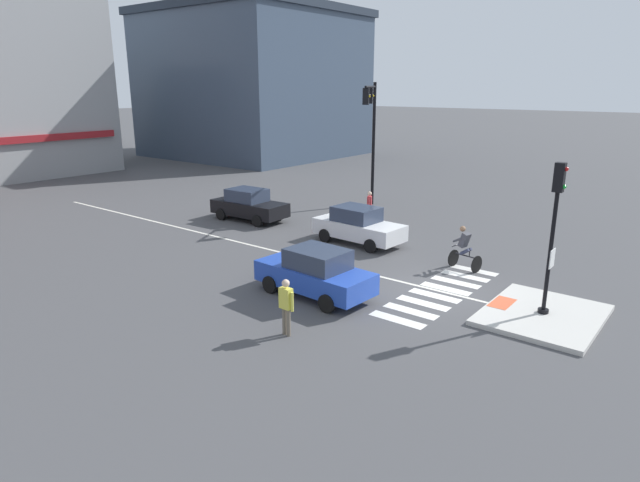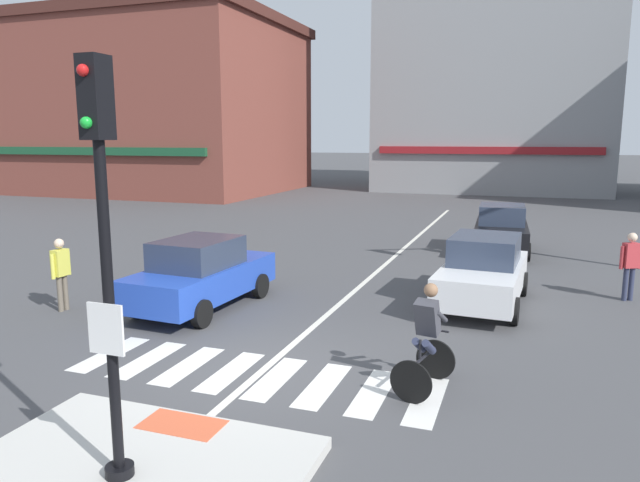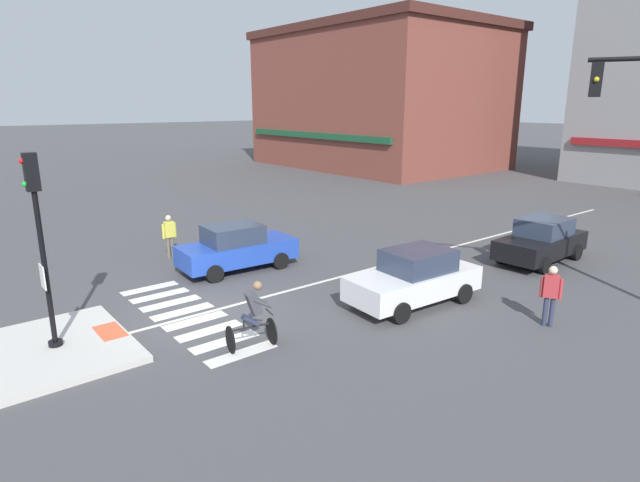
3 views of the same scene
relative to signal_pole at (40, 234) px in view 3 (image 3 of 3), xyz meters
The scene contains 20 objects.
ground_plane 4.66m from the signal_pole, 90.00° to the left, with size 300.00×300.00×0.00m, color #474749.
traffic_island 2.82m from the signal_pole, 90.00° to the left, with size 3.95×3.22×0.15m, color beige.
tactile_pad_front 3.02m from the signal_pole, 90.00° to the left, with size 1.10×0.60×0.01m, color #DB5B38.
signal_pole is the anchor object (origin of this frame).
crosswalk_stripe_a 5.32m from the signal_pole, 130.41° to the left, with size 0.44×1.80×0.01m, color silver.
crosswalk_stripe_b 4.92m from the signal_pole, 121.31° to the left, with size 0.44×1.80×0.01m, color silver.
crosswalk_stripe_c 4.63m from the signal_pole, 110.05° to the left, with size 0.44×1.80×0.01m, color silver.
crosswalk_stripe_d 4.48m from the signal_pole, 96.94° to the left, with size 0.44×1.80×0.01m, color silver.
crosswalk_stripe_e 4.48m from the signal_pole, 83.06° to the left, with size 0.44×1.80×0.01m, color silver.
crosswalk_stripe_f 4.63m from the signal_pole, 69.95° to the left, with size 0.44×1.80×0.01m, color silver.
crosswalk_stripe_g 4.92m from the signal_pole, 58.69° to the left, with size 0.44×1.80×0.01m, color silver.
crosswalk_stripe_h 5.32m from the signal_pole, 49.59° to the left, with size 0.44×1.80×0.01m, color silver.
lane_centre_line 13.95m from the signal_pole, 89.69° to the left, with size 0.14×28.00×0.01m, color silver.
building_corner_left 40.78m from the signal_pole, 124.61° to the left, with size 21.00×15.49×12.41m.
car_white_eastbound_mid 9.82m from the signal_pole, 70.08° to the left, with size 2.03×4.19×1.64m.
car_blue_westbound_near 7.47m from the signal_pole, 113.48° to the left, with size 2.02×4.19×1.64m.
car_black_eastbound_far 16.44m from the signal_pole, 78.10° to the left, with size 1.98×4.17×1.64m.
cyclist 5.14m from the signal_pole, 53.81° to the left, with size 0.86×1.20×1.68m.
pedestrian_at_curb_left 8.06m from the signal_pole, 137.09° to the left, with size 0.23×0.55×1.67m.
pedestrian_waiting_far_side 12.61m from the signal_pole, 58.15° to the left, with size 0.50×0.36×1.67m.
Camera 3 is at (12.80, -5.78, 5.73)m, focal length 29.15 mm.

